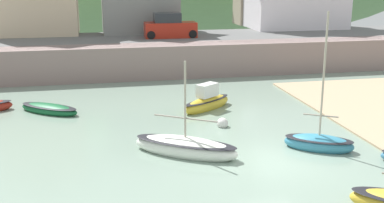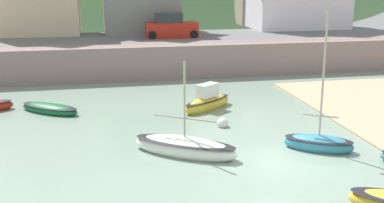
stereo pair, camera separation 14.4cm
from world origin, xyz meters
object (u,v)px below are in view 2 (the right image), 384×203
(sailboat_white_hull, at_px, (319,143))
(mooring_buoy, at_px, (222,123))
(sailboat_tall_mast, at_px, (185,147))
(fishing_boat_green, at_px, (50,109))
(parked_car_near_slipway, at_px, (171,27))
(sailboat_blue_trim, at_px, (208,102))

(sailboat_white_hull, distance_m, mooring_buoy, 5.05)
(sailboat_tall_mast, relative_size, mooring_buoy, 8.13)
(mooring_buoy, bearing_deg, fishing_boat_green, 153.62)
(parked_car_near_slipway, distance_m, mooring_buoy, 16.20)
(fishing_boat_green, relative_size, sailboat_tall_mast, 0.79)
(sailboat_tall_mast, bearing_deg, sailboat_blue_trim, 102.30)
(fishing_boat_green, xyz_separation_m, mooring_buoy, (8.64, -4.29, -0.03))
(fishing_boat_green, distance_m, mooring_buoy, 9.65)
(fishing_boat_green, bearing_deg, parked_car_near_slipway, 90.14)
(fishing_boat_green, distance_m, sailboat_tall_mast, 9.75)
(mooring_buoy, bearing_deg, sailboat_tall_mast, -127.37)
(fishing_boat_green, height_order, sailboat_white_hull, sailboat_white_hull)
(fishing_boat_green, relative_size, mooring_buoy, 6.46)
(fishing_boat_green, height_order, mooring_buoy, fishing_boat_green)
(mooring_buoy, bearing_deg, sailboat_white_hull, -49.67)
(sailboat_tall_mast, height_order, sailboat_white_hull, sailboat_white_hull)
(sailboat_tall_mast, distance_m, mooring_buoy, 4.14)
(sailboat_tall_mast, height_order, mooring_buoy, sailboat_tall_mast)
(sailboat_blue_trim, bearing_deg, sailboat_tall_mast, -147.17)
(sailboat_tall_mast, bearing_deg, fishing_boat_green, 162.23)
(sailboat_white_hull, bearing_deg, mooring_buoy, 160.67)
(sailboat_white_hull, bearing_deg, parked_car_near_slipway, 129.98)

